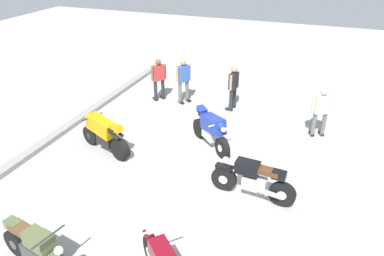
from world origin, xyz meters
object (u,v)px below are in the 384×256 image
Objects in this scene: motorcycle_orange_sportbike at (104,133)px; person_in_red_shirt at (159,77)px; motorcycle_blue_sportbike at (211,129)px; motorcycle_olive_vintage at (37,249)px; person_in_blue_shirt at (183,78)px; motorcycle_black_cruiser at (253,179)px; person_in_white_shirt at (321,110)px; person_in_black_shirt at (233,85)px.

motorcycle_orange_sportbike is 4.05m from person_in_red_shirt.
motorcycle_blue_sportbike is 0.96× the size of person_in_red_shirt.
motorcycle_orange_sportbike is at bearing 118.13° from motorcycle_olive_vintage.
person_in_blue_shirt is at bearing -136.68° from person_in_red_shirt.
person_in_red_shirt is at bearing -40.37° from motorcycle_black_cruiser.
person_in_blue_shirt is 0.96m from person_in_red_shirt.
motorcycle_olive_vintage is at bearing -56.37° from person_in_blue_shirt.
person_in_red_shirt reaches higher than motorcycle_black_cruiser.
motorcycle_orange_sportbike is 1.18× the size of person_in_white_shirt.
person_in_blue_shirt is (2.82, 2.00, 0.36)m from motorcycle_blue_sportbike.
person_in_blue_shirt is (4.79, 3.68, 0.44)m from motorcycle_black_cruiser.
motorcycle_black_cruiser is 1.30× the size of person_in_white_shirt.
person_in_black_shirt is (0.02, -1.90, -0.04)m from person_in_blue_shirt.
person_in_blue_shirt is at bearing 104.77° from motorcycle_olive_vintage.
person_in_black_shirt is (8.36, -1.54, 0.43)m from motorcycle_olive_vintage.
motorcycle_black_cruiser is at bearing -168.62° from motorcycle_orange_sportbike.
motorcycle_blue_sportbike is at bearing 85.77° from motorcycle_olive_vintage.
motorcycle_black_cruiser is at bearing -6.34° from motorcycle_blue_sportbike.
motorcycle_olive_vintage is 8.51m from person_in_black_shirt.
motorcycle_orange_sportbike is (-1.33, 2.83, 0.00)m from motorcycle_blue_sportbike.
person_in_blue_shirt is at bearing -81.84° from motorcycle_orange_sportbike.
person_in_blue_shirt is (8.34, 0.36, 0.47)m from motorcycle_olive_vintage.
person_in_red_shirt is (0.89, 5.90, 0.00)m from person_in_white_shirt.
person_in_blue_shirt reaches higher than motorcycle_blue_sportbike.
person_in_white_shirt reaches higher than motorcycle_olive_vintage.
motorcycle_blue_sportbike is 3.48m from person_in_white_shirt.
motorcycle_olive_vintage is (-5.52, 1.64, -0.11)m from motorcycle_blue_sportbike.
person_in_white_shirt is at bearing -103.63° from motorcycle_black_cruiser.
motorcycle_black_cruiser is 1.25× the size of person_in_blue_shirt.
person_in_black_shirt is (2.84, 0.10, 0.32)m from motorcycle_blue_sportbike.
motorcycle_orange_sportbike is 0.91× the size of motorcycle_black_cruiser.
person_in_black_shirt is at bearing -140.79° from person_in_red_shirt.
person_in_red_shirt is (-0.14, 2.85, -0.01)m from person_in_black_shirt.
person_in_blue_shirt reaches higher than person_in_black_shirt.
motorcycle_olive_vintage is 1.20× the size of person_in_red_shirt.
motorcycle_black_cruiser is 5.14m from person_in_black_shirt.
person_in_white_shirt is at bearing 74.84° from motorcycle_blue_sportbike.
person_in_black_shirt reaches higher than person_in_red_shirt.
person_in_red_shirt reaches higher than motorcycle_olive_vintage.
person_in_red_shirt reaches higher than motorcycle_blue_sportbike.
person_in_black_shirt is (4.81, 1.78, 0.40)m from motorcycle_black_cruiser.
motorcycle_blue_sportbike reaches higher than motorcycle_olive_vintage.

